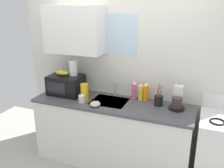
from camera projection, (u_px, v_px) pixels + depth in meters
kitchen_wall_assembly at (113, 62)px, 3.37m from camera, size 2.86×0.42×2.50m
counter_unit at (112, 132)px, 3.35m from camera, size 2.09×0.63×0.90m
sink_faucet at (115, 89)px, 3.40m from camera, size 0.03×0.03×0.20m
stove_range at (223, 154)px, 2.87m from camera, size 0.60×0.60×1.08m
microwave at (66, 85)px, 3.45m from camera, size 0.46×0.35×0.27m
banana_bunch at (62, 73)px, 3.41m from camera, size 0.20×0.11×0.07m
paper_towel_roll at (73, 68)px, 3.38m from camera, size 0.11×0.11×0.22m
coffee_maker at (177, 100)px, 2.99m from camera, size 0.19×0.21×0.28m
dish_soap_bottle_pink at (134, 91)px, 3.27m from camera, size 0.06×0.06×0.25m
dish_soap_bottle_yellow at (141, 92)px, 3.22m from camera, size 0.06×0.06×0.24m
dish_soap_bottle_orange at (146, 92)px, 3.21m from camera, size 0.07×0.07×0.25m
cereal_canister at (85, 92)px, 3.25m from camera, size 0.10×0.10×0.22m
mug_white at (82, 99)px, 3.19m from camera, size 0.08×0.08×0.09m
utensil_crock at (159, 100)px, 3.09m from camera, size 0.11×0.11×0.29m
small_bowl at (95, 104)px, 3.07m from camera, size 0.13×0.13×0.06m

